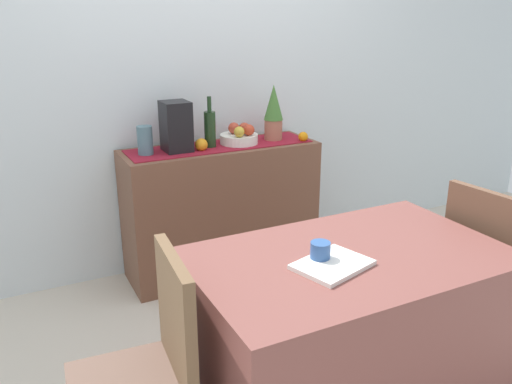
% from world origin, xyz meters
% --- Properties ---
extents(ground_plane, '(6.40, 6.40, 0.02)m').
position_xyz_m(ground_plane, '(0.00, 0.00, -0.01)').
color(ground_plane, beige).
rests_on(ground_plane, ground).
extents(room_wall_rear, '(6.40, 0.06, 2.70)m').
position_xyz_m(room_wall_rear, '(0.00, 1.18, 1.35)').
color(room_wall_rear, silver).
rests_on(room_wall_rear, ground).
extents(sideboard_console, '(1.26, 0.42, 0.86)m').
position_xyz_m(sideboard_console, '(0.06, 0.92, 0.43)').
color(sideboard_console, brown).
rests_on(sideboard_console, ground).
extents(table_runner, '(1.18, 0.32, 0.01)m').
position_xyz_m(table_runner, '(0.06, 0.92, 0.86)').
color(table_runner, maroon).
rests_on(table_runner, sideboard_console).
extents(fruit_bowl, '(0.24, 0.24, 0.06)m').
position_xyz_m(fruit_bowl, '(0.19, 0.92, 0.89)').
color(fruit_bowl, white).
rests_on(fruit_bowl, table_runner).
extents(apple_center, '(0.07, 0.07, 0.07)m').
position_xyz_m(apple_center, '(0.17, 0.95, 0.96)').
color(apple_center, '#B63E2B').
rests_on(apple_center, fruit_bowl).
extents(apple_right, '(0.07, 0.07, 0.07)m').
position_xyz_m(apple_right, '(0.23, 0.93, 0.96)').
color(apple_right, '#AE3E28').
rests_on(apple_right, fruit_bowl).
extents(apple_left, '(0.07, 0.07, 0.07)m').
position_xyz_m(apple_left, '(0.15, 0.85, 0.96)').
color(apple_left, gold).
rests_on(apple_left, fruit_bowl).
extents(apple_front, '(0.07, 0.07, 0.07)m').
position_xyz_m(apple_front, '(0.23, 0.86, 0.96)').
color(apple_front, '#BD3C23').
rests_on(apple_front, fruit_bowl).
extents(wine_bottle, '(0.07, 0.07, 0.32)m').
position_xyz_m(wine_bottle, '(-0.01, 0.92, 0.98)').
color(wine_bottle, '#1E391C').
rests_on(wine_bottle, sideboard_console).
extents(coffee_maker, '(0.16, 0.18, 0.31)m').
position_xyz_m(coffee_maker, '(-0.23, 0.92, 1.01)').
color(coffee_maker, black).
rests_on(coffee_maker, sideboard_console).
extents(ceramic_vase, '(0.09, 0.09, 0.18)m').
position_xyz_m(ceramic_vase, '(-0.43, 0.92, 0.95)').
color(ceramic_vase, slate).
rests_on(ceramic_vase, sideboard_console).
extents(potted_plant, '(0.13, 0.13, 0.37)m').
position_xyz_m(potted_plant, '(0.44, 0.92, 1.05)').
color(potted_plant, '#A7664F').
rests_on(potted_plant, sideboard_console).
extents(orange_loose_far, '(0.06, 0.06, 0.06)m').
position_xyz_m(orange_loose_far, '(0.60, 0.80, 0.89)').
color(orange_loose_far, orange).
rests_on(orange_loose_far, sideboard_console).
extents(orange_loose_near_bowl, '(0.08, 0.08, 0.08)m').
position_xyz_m(orange_loose_near_bowl, '(-0.09, 0.87, 0.90)').
color(orange_loose_near_bowl, orange).
rests_on(orange_loose_near_bowl, sideboard_console).
extents(dining_table, '(1.29, 0.78, 0.74)m').
position_xyz_m(dining_table, '(-0.00, -0.54, 0.37)').
color(dining_table, brown).
rests_on(dining_table, ground).
extents(open_book, '(0.33, 0.28, 0.02)m').
position_xyz_m(open_book, '(-0.13, -0.60, 0.75)').
color(open_book, white).
rests_on(open_book, dining_table).
extents(coffee_cup, '(0.08, 0.08, 0.08)m').
position_xyz_m(coffee_cup, '(-0.15, -0.54, 0.78)').
color(coffee_cup, '#2F5492').
rests_on(coffee_cup, dining_table).
extents(chair_by_corner, '(0.44, 0.44, 0.90)m').
position_xyz_m(chair_by_corner, '(0.91, -0.54, 0.27)').
color(chair_by_corner, brown).
rests_on(chair_by_corner, ground).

